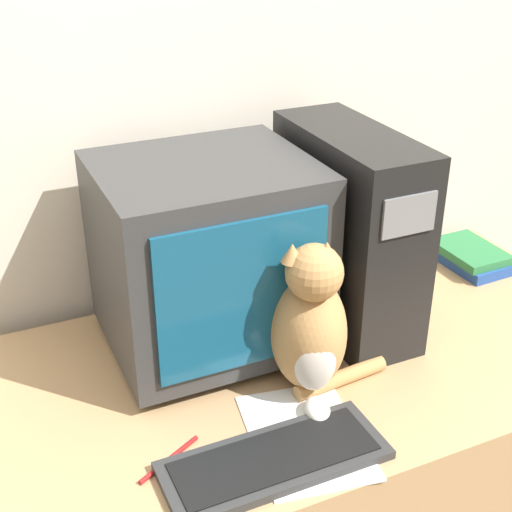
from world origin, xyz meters
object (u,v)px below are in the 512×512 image
Objects in this scene: crt_monitor at (207,256)px; computer_tower at (348,230)px; cat at (310,327)px; keyboard at (275,460)px; pen at (169,459)px; book_stack at (472,257)px.

crt_monitor is 0.34m from computer_tower.
cat is at bearing -135.09° from computer_tower.
keyboard is 3.08× the size of pen.
cat is at bearing -157.01° from book_stack.
computer_tower reaches higher than crt_monitor.
crt_monitor is at bearing -176.36° from book_stack.
cat is at bearing -60.35° from crt_monitor.
cat reaches higher than book_stack.
pen is (-0.34, -0.10, -0.14)m from cat.
computer_tower is at bearing 62.38° from cat.
crt_monitor is 0.47m from keyboard.
book_stack is (0.67, 0.28, -0.12)m from cat.
crt_monitor is at bearing 57.55° from pen.
computer_tower reaches higher than keyboard.
crt_monitor is 3.28× the size of pen.
book_stack is at bearing 3.64° from crt_monitor.
cat is 1.67× the size of book_stack.
pen is (-1.01, -0.38, -0.02)m from book_stack.
computer_tower is 1.35× the size of cat.
computer_tower is 3.45× the size of pen.
cat reaches higher than keyboard.
cat is at bearing 15.63° from pen.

